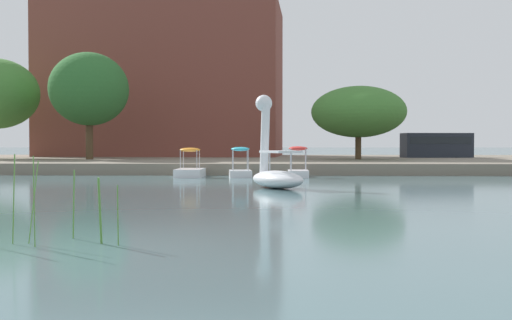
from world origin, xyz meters
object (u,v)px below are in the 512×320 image
Objects in this scene: pedal_boat_orange at (190,169)px; tree_broadleaf_behind_dock at (358,112)px; pedal_boat_cyan at (240,168)px; parked_van at (436,144)px; swan_boat at (275,167)px; pedal_boat_red at (298,168)px; tree_broadleaf_left at (89,89)px.

tree_broadleaf_behind_dock is (9.40, 10.61, 3.25)m from pedal_boat_orange.
parked_van is (13.38, 16.12, 1.11)m from pedal_boat_cyan.
swan_boat reaches higher than pedal_boat_cyan.
parked_van reaches higher than pedal_boat_cyan.
swan_boat is at bearing -98.38° from pedal_boat_red.
pedal_boat_orange is at bearing -51.99° from tree_broadleaf_left.
pedal_boat_cyan is (2.41, 0.03, 0.05)m from pedal_boat_orange.
tree_broadleaf_behind_dock reaches higher than pedal_boat_cyan.
tree_broadleaf_left is (-13.13, 10.19, 4.67)m from pedal_boat_red.
tree_broadleaf_behind_dock is 1.20× the size of tree_broadleaf_left.
pedal_boat_cyan is at bearing -44.40° from tree_broadleaf_left.
pedal_boat_red is at bearing -111.67° from tree_broadleaf_behind_dock.
pedal_boat_cyan is 2.76m from pedal_boat_red.
pedal_boat_cyan is at bearing -129.68° from parked_van.
pedal_boat_red reaches higher than pedal_boat_orange.
pedal_boat_cyan is 15.24m from tree_broadleaf_left.
pedal_boat_orange is at bearing 119.02° from swan_boat.
tree_broadleaf_left is 1.38× the size of parked_van.
swan_boat is 26.28m from parked_van.
swan_boat reaches higher than parked_van.
swan_boat is 0.40× the size of tree_broadleaf_behind_dock.
swan_boat is at bearing -77.22° from pedal_boat_cyan.
parked_van is (10.61, 16.17, 1.11)m from pedal_boat_red.
pedal_boat_orange is 13.75m from tree_broadleaf_left.
pedal_boat_orange is 0.46× the size of parked_van.
swan_boat reaches higher than pedal_boat_orange.
tree_broadleaf_left reaches higher than pedal_boat_red.
parked_van reaches higher than pedal_boat_orange.
pedal_boat_orange is 1.27× the size of pedal_boat_cyan.
pedal_boat_red is (2.76, -0.05, -0.00)m from pedal_boat_cyan.
pedal_boat_red is at bearing -0.95° from pedal_boat_cyan.
pedal_boat_orange is 5.18m from pedal_boat_red.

